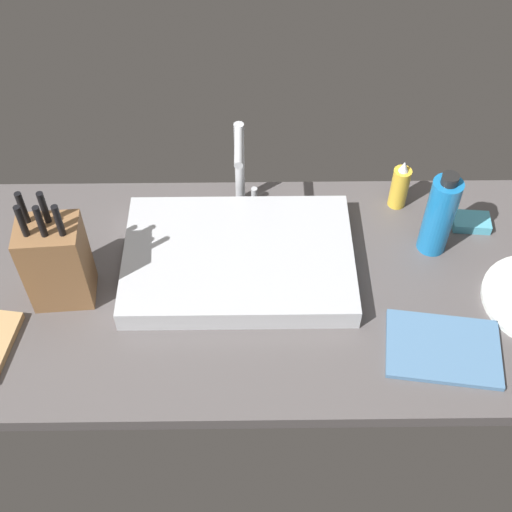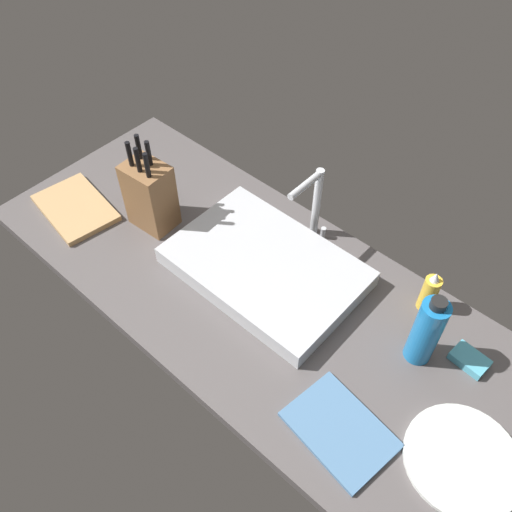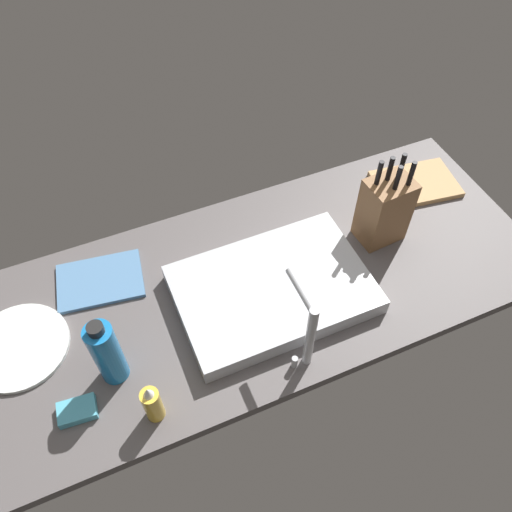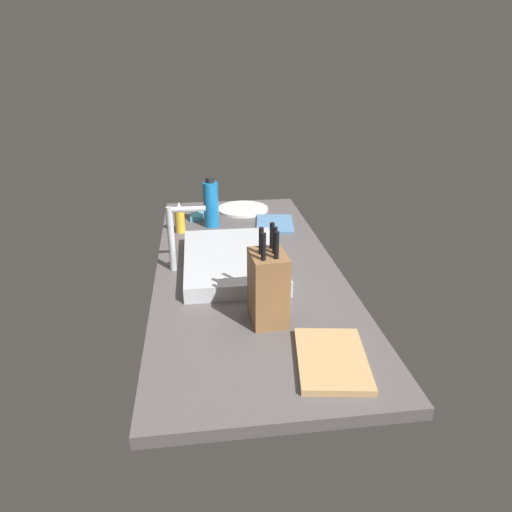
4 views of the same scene
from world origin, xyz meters
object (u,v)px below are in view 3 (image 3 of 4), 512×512
Objects in this scene: sink_basin at (273,289)px; knife_block at (384,209)px; water_bottle at (107,353)px; soap_bottle at (152,404)px; dish_towel at (100,281)px; dinner_plate at (19,347)px; dish_sponge at (77,411)px; cutting_board at (415,184)px; faucet at (307,327)px.

knife_block reaches higher than sink_basin.
sink_basin is 47.07cm from water_bottle.
dish_towel is (3.60, -43.69, -5.53)cm from soap_bottle.
knife_block reaches higher than dinner_plate.
dish_sponge is (56.93, 12.48, -1.50)cm from sink_basin.
cutting_board is at bearing -164.29° from dish_sponge.
knife_block is 28.25cm from cutting_board.
knife_block is 98.33cm from dish_sponge.
cutting_board reaches higher than dish_towel.
water_bottle is at bearing -148.67° from dish_sponge.
dish_sponge is (118.39, 33.31, 0.30)cm from cutting_board.
dish_sponge is at bearing 69.37° from dish_towel.
water_bottle is 31.15cm from dish_towel.
dish_sponge is (10.92, 6.64, -9.51)cm from water_bottle.
dish_sponge is at bearing 15.71° from cutting_board.
dinner_plate is at bearing -5.96° from knife_block.
water_bottle is 15.93cm from dish_sponge.
dish_towel is 38.46cm from dish_sponge.
knife_block is (-38.83, -7.48, 8.57)cm from sink_basin.
sink_basin is 58.30cm from dish_sponge.
water_bottle is at bearing 4.85° from knife_block.
soap_bottle is at bearing 155.84° from dish_sponge.
soap_bottle is at bearing 131.69° from dinner_plate.
knife_block is 106.95cm from dinner_plate.
dinner_plate and dish_towel have the same top height.
dish_towel is at bearing -1.47° from cutting_board.
cutting_board is 109.35cm from soap_bottle.
dish_sponge is at bearing -7.88° from faucet.
dish_towel is at bearing -28.46° from sink_basin.
dinner_plate is at bearing -25.02° from faucet.
faucet is 2.70× the size of dish_sponge.
cutting_board is 1.16× the size of water_bottle.
dish_sponge is (95.75, 19.95, -10.07)cm from knife_block.
soap_bottle is at bearing 94.71° from dish_towel.
knife_block is 1.29× the size of water_bottle.
knife_block is at bearing -169.10° from sink_basin.
faucet reaches higher than dinner_plate.
faucet is (0.53, 20.28, 11.80)cm from sink_basin.
knife_block is at bearing -168.23° from dish_sponge.
sink_basin is at bearing 170.76° from dinner_plate.
cutting_board is at bearing -161.27° from sink_basin.
dish_sponge reaches higher than dinner_plate.
knife_block is 85.88cm from water_bottle.
water_bottle is 0.96× the size of dish_towel.
faucet is 75.23cm from dinner_plate.
sink_basin is 23.47cm from faucet.
water_bottle is 29.12cm from dinner_plate.
dinner_plate is (21.52, -16.82, -10.11)cm from water_bottle.
sink_basin is 2.20× the size of dish_towel.
faucet is 1.73× the size of soap_bottle.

